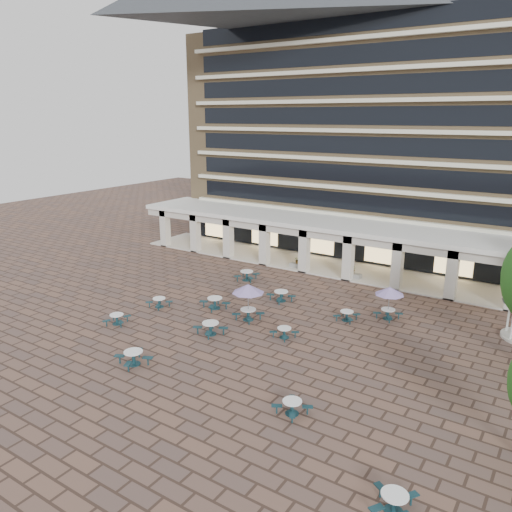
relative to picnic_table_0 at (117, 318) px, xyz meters
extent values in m
plane|color=brown|center=(7.12, 4.99, -0.42)|extent=(120.00, 120.00, 0.00)
cube|color=#9A7E57|center=(7.12, 30.49, 10.58)|extent=(40.00, 15.00, 22.00)
cube|color=silver|center=(7.12, 22.74, 4.08)|extent=(36.80, 0.50, 0.35)
cube|color=black|center=(7.12, 22.97, 5.38)|extent=(35.20, 0.05, 1.60)
cube|color=silver|center=(7.12, 22.74, 6.68)|extent=(36.80, 0.50, 0.35)
cube|color=black|center=(7.12, 22.97, 7.98)|extent=(35.20, 0.05, 1.60)
cube|color=silver|center=(7.12, 22.74, 9.28)|extent=(36.80, 0.50, 0.35)
cube|color=black|center=(7.12, 22.97, 10.58)|extent=(35.20, 0.05, 1.60)
cube|color=silver|center=(7.12, 22.74, 11.88)|extent=(36.80, 0.50, 0.35)
cube|color=black|center=(7.12, 22.97, 13.18)|extent=(35.20, 0.05, 1.60)
cube|color=silver|center=(7.12, 22.74, 14.48)|extent=(36.80, 0.50, 0.35)
cube|color=black|center=(7.12, 22.97, 15.78)|extent=(35.20, 0.05, 1.60)
cube|color=silver|center=(7.12, 22.74, 17.08)|extent=(36.80, 0.50, 0.35)
cube|color=black|center=(7.12, 22.97, 18.38)|extent=(35.20, 0.05, 1.60)
cube|color=silver|center=(7.12, 22.74, 19.68)|extent=(36.80, 0.50, 0.35)
cube|color=black|center=(7.12, 22.97, 20.98)|extent=(35.20, 0.05, 1.60)
cube|color=white|center=(7.12, 19.99, 3.78)|extent=(42.00, 6.60, 0.40)
cube|color=beige|center=(7.12, 17.14, 3.33)|extent=(42.00, 0.30, 0.90)
cube|color=black|center=(7.12, 22.69, 1.38)|extent=(38.00, 0.15, 3.20)
cube|color=beige|center=(7.12, 19.99, -0.36)|extent=(42.00, 6.00, 0.12)
cube|color=beige|center=(-11.88, 17.39, 1.58)|extent=(0.80, 0.80, 4.00)
cube|color=beige|center=(-7.66, 17.39, 1.58)|extent=(0.80, 0.80, 4.00)
cube|color=beige|center=(-3.44, 17.39, 1.58)|extent=(0.80, 0.80, 4.00)
cube|color=beige|center=(0.78, 17.39, 1.58)|extent=(0.80, 0.80, 4.00)
cube|color=beige|center=(5.01, 17.39, 1.58)|extent=(0.80, 0.80, 4.00)
cube|color=beige|center=(9.23, 17.39, 1.58)|extent=(0.80, 0.80, 4.00)
cube|color=beige|center=(13.45, 17.39, 1.58)|extent=(0.80, 0.80, 4.00)
cube|color=beige|center=(17.67, 17.39, 1.58)|extent=(0.80, 0.80, 4.00)
cube|color=#FFD88C|center=(-8.88, 22.54, 1.18)|extent=(3.20, 0.08, 2.40)
cube|color=#FFD88C|center=(-2.48, 22.54, 1.18)|extent=(3.20, 0.08, 2.40)
cube|color=#FFD88C|center=(3.92, 22.54, 1.18)|extent=(3.20, 0.08, 2.40)
cube|color=#FFD88C|center=(10.32, 22.54, 1.18)|extent=(3.20, 0.08, 2.40)
cube|color=#FFD88C|center=(16.72, 22.54, 1.18)|extent=(3.20, 0.08, 2.40)
cylinder|color=#14363E|center=(0.00, 0.00, -0.40)|extent=(0.65, 0.65, 0.04)
cylinder|color=#14363E|center=(0.00, 0.00, -0.11)|extent=(0.17, 0.17, 0.61)
cylinder|color=white|center=(0.00, 0.00, 0.26)|extent=(0.92, 0.92, 0.05)
cube|color=#14363E|center=(0.27, 0.67, -0.01)|extent=(0.43, 0.57, 0.05)
cylinder|color=#14363E|center=(0.27, 0.67, -0.22)|extent=(0.07, 0.07, 0.39)
cube|color=#14363E|center=(-0.67, 0.27, -0.01)|extent=(0.57, 0.43, 0.05)
cylinder|color=#14363E|center=(-0.67, 0.27, -0.22)|extent=(0.07, 0.07, 0.39)
cube|color=#14363E|center=(-0.27, -0.67, -0.01)|extent=(0.43, 0.57, 0.05)
cylinder|color=#14363E|center=(-0.27, -0.67, -0.22)|extent=(0.07, 0.07, 0.39)
cube|color=#14363E|center=(0.67, -0.27, -0.01)|extent=(0.57, 0.43, 0.05)
cylinder|color=#14363E|center=(0.67, -0.27, -0.22)|extent=(0.07, 0.07, 0.39)
cylinder|color=#14363E|center=(5.20, -3.39, -0.39)|extent=(0.75, 0.75, 0.04)
cylinder|color=#14363E|center=(5.20, -3.39, -0.06)|extent=(0.19, 0.19, 0.70)
cylinder|color=white|center=(5.20, -3.39, 0.36)|extent=(1.07, 1.07, 0.05)
cube|color=#14363E|center=(5.95, -3.02, 0.05)|extent=(0.66, 0.53, 0.05)
cylinder|color=#14363E|center=(5.95, -3.02, -0.19)|extent=(0.09, 0.09, 0.45)
cube|color=#14363E|center=(4.84, -2.64, 0.05)|extent=(0.53, 0.66, 0.05)
cylinder|color=#14363E|center=(4.84, -2.64, -0.19)|extent=(0.09, 0.09, 0.45)
cube|color=#14363E|center=(4.46, -3.75, 0.05)|extent=(0.66, 0.53, 0.05)
cylinder|color=#14363E|center=(4.46, -3.75, -0.19)|extent=(0.09, 0.09, 0.45)
cube|color=#14363E|center=(5.57, -4.13, 0.05)|extent=(0.53, 0.66, 0.05)
cylinder|color=#14363E|center=(5.57, -4.13, -0.19)|extent=(0.09, 0.09, 0.45)
cylinder|color=#14363E|center=(15.11, -2.71, -0.40)|extent=(0.65, 0.65, 0.04)
cylinder|color=#14363E|center=(15.11, -2.71, -0.11)|extent=(0.17, 0.17, 0.61)
cylinder|color=white|center=(15.11, -2.71, 0.26)|extent=(0.93, 0.93, 0.05)
cube|color=#14363E|center=(15.74, -2.35, -0.01)|extent=(0.57, 0.48, 0.05)
cylinder|color=#14363E|center=(15.74, -2.35, -0.22)|extent=(0.07, 0.07, 0.39)
cube|color=#14363E|center=(14.75, -2.08, -0.01)|extent=(0.48, 0.57, 0.05)
cylinder|color=#14363E|center=(14.75, -2.08, -0.22)|extent=(0.07, 0.07, 0.39)
cube|color=#14363E|center=(14.48, -3.07, -0.01)|extent=(0.57, 0.48, 0.05)
cylinder|color=#14363E|center=(14.48, -3.07, -0.22)|extent=(0.07, 0.07, 0.39)
cube|color=#14363E|center=(15.47, -3.34, -0.01)|extent=(0.48, 0.57, 0.05)
cylinder|color=#14363E|center=(15.47, -3.34, -0.22)|extent=(0.07, 0.07, 0.39)
cylinder|color=#14363E|center=(21.12, -6.01, -0.40)|extent=(0.69, 0.69, 0.04)
cylinder|color=#14363E|center=(21.12, -6.01, -0.09)|extent=(0.18, 0.18, 0.65)
cylinder|color=white|center=(21.12, -6.01, 0.30)|extent=(0.99, 0.99, 0.05)
cube|color=#14363E|center=(21.54, -5.36, 0.02)|extent=(0.53, 0.61, 0.05)
cylinder|color=#14363E|center=(21.54, -5.36, -0.21)|extent=(0.08, 0.08, 0.41)
cube|color=#14363E|center=(20.47, -5.59, 0.02)|extent=(0.61, 0.53, 0.05)
cylinder|color=#14363E|center=(20.47, -5.59, -0.21)|extent=(0.08, 0.08, 0.41)
cube|color=#14363E|center=(20.70, -6.66, 0.02)|extent=(0.53, 0.61, 0.05)
cylinder|color=#14363E|center=(6.32, 2.19, -0.39)|extent=(0.75, 0.75, 0.04)
cylinder|color=#14363E|center=(6.32, 2.19, -0.06)|extent=(0.19, 0.19, 0.71)
cylinder|color=white|center=(6.32, 2.19, 0.37)|extent=(1.08, 1.08, 0.05)
cube|color=#14363E|center=(7.06, 2.60, 0.06)|extent=(0.66, 0.55, 0.05)
cylinder|color=#14363E|center=(7.06, 2.60, -0.19)|extent=(0.09, 0.09, 0.45)
cube|color=#14363E|center=(5.92, 2.93, 0.06)|extent=(0.55, 0.66, 0.05)
cylinder|color=#14363E|center=(5.92, 2.93, -0.19)|extent=(0.09, 0.09, 0.45)
cube|color=#14363E|center=(5.59, 1.79, 0.06)|extent=(0.66, 0.55, 0.05)
cylinder|color=#14363E|center=(5.59, 1.79, -0.19)|extent=(0.09, 0.09, 0.45)
cube|color=#14363E|center=(6.73, 1.46, 0.06)|extent=(0.55, 0.66, 0.05)
cylinder|color=#14363E|center=(6.73, 1.46, -0.19)|extent=(0.09, 0.09, 0.45)
cylinder|color=#14363E|center=(7.03, 5.47, -0.39)|extent=(0.74, 0.74, 0.04)
cylinder|color=#14363E|center=(7.03, 5.47, -0.07)|extent=(0.19, 0.19, 0.70)
cylinder|color=white|center=(7.03, 5.47, 0.36)|extent=(1.06, 1.06, 0.05)
cube|color=#14363E|center=(7.69, 5.98, 0.05)|extent=(0.64, 0.59, 0.05)
cylinder|color=#14363E|center=(7.69, 5.98, -0.19)|extent=(0.09, 0.09, 0.45)
cube|color=#14363E|center=(6.52, 6.12, 0.05)|extent=(0.59, 0.64, 0.05)
cylinder|color=#14363E|center=(6.52, 6.12, -0.19)|extent=(0.09, 0.09, 0.45)
cube|color=#14363E|center=(6.38, 4.96, 0.05)|extent=(0.64, 0.59, 0.05)
cylinder|color=#14363E|center=(6.38, 4.96, -0.19)|extent=(0.09, 0.09, 0.45)
cube|color=#14363E|center=(7.54, 4.82, 0.05)|extent=(0.59, 0.64, 0.05)
cylinder|color=#14363E|center=(7.54, 4.82, -0.19)|extent=(0.09, 0.09, 0.45)
cylinder|color=gray|center=(7.03, 5.47, 0.86)|extent=(0.05, 0.05, 2.55)
cone|color=#9078BE|center=(7.03, 5.47, 1.87)|extent=(2.23, 2.23, 0.58)
cylinder|color=#14363E|center=(10.55, 4.37, -0.40)|extent=(0.62, 0.62, 0.04)
cylinder|color=#14363E|center=(10.55, 4.37, -0.12)|extent=(0.16, 0.16, 0.59)
cylinder|color=white|center=(10.55, 4.37, 0.23)|extent=(0.89, 0.89, 0.04)
cube|color=#14363E|center=(11.14, 4.74, -0.03)|extent=(0.55, 0.47, 0.04)
cylinder|color=#14363E|center=(11.14, 4.74, -0.23)|extent=(0.07, 0.07, 0.37)
cube|color=#14363E|center=(10.18, 4.95, -0.03)|extent=(0.47, 0.55, 0.04)
cylinder|color=#14363E|center=(10.18, 4.95, -0.23)|extent=(0.07, 0.07, 0.37)
cube|color=#14363E|center=(9.96, 4.00, -0.03)|extent=(0.55, 0.47, 0.04)
cylinder|color=#14363E|center=(9.96, 4.00, -0.23)|extent=(0.07, 0.07, 0.37)
cube|color=#14363E|center=(10.92, 3.78, -0.03)|extent=(0.47, 0.55, 0.04)
cylinder|color=#14363E|center=(10.92, 3.78, -0.23)|extent=(0.07, 0.07, 0.37)
cylinder|color=#14363E|center=(3.78, 5.91, -0.39)|extent=(0.76, 0.76, 0.04)
cylinder|color=#14363E|center=(3.78, 5.91, -0.06)|extent=(0.20, 0.20, 0.72)
cylinder|color=white|center=(3.78, 5.91, 0.38)|extent=(1.09, 1.09, 0.05)
cube|color=#14363E|center=(4.57, 6.22, 0.06)|extent=(0.67, 0.50, 0.05)
cylinder|color=#14363E|center=(4.57, 6.22, -0.19)|extent=(0.09, 0.09, 0.46)
cube|color=#14363E|center=(3.47, 6.70, 0.06)|extent=(0.50, 0.67, 0.05)
cylinder|color=#14363E|center=(3.47, 6.70, -0.19)|extent=(0.09, 0.09, 0.46)
cube|color=#14363E|center=(2.99, 5.59, 0.06)|extent=(0.67, 0.50, 0.05)
cylinder|color=#14363E|center=(2.99, 5.59, -0.19)|extent=(0.09, 0.09, 0.46)
cube|color=#14363E|center=(4.09, 5.12, 0.06)|extent=(0.50, 0.67, 0.05)
cylinder|color=#14363E|center=(4.09, 5.12, -0.19)|extent=(0.09, 0.09, 0.46)
cylinder|color=#14363E|center=(0.20, 3.85, -0.40)|extent=(0.65, 0.65, 0.04)
cylinder|color=#14363E|center=(0.20, 3.85, -0.11)|extent=(0.17, 0.17, 0.61)
cylinder|color=white|center=(0.20, 3.85, 0.26)|extent=(0.93, 0.93, 0.05)
cube|color=#14363E|center=(0.77, 4.30, -0.01)|extent=(0.56, 0.52, 0.05)
cylinder|color=#14363E|center=(0.77, 4.30, -0.22)|extent=(0.07, 0.07, 0.39)
cube|color=#14363E|center=(-0.25, 4.42, -0.01)|extent=(0.52, 0.56, 0.05)
cylinder|color=#14363E|center=(-0.25, 4.42, -0.22)|extent=(0.07, 0.07, 0.39)
cube|color=#14363E|center=(-0.37, 3.40, -0.01)|extent=(0.56, 0.52, 0.05)
cylinder|color=#14363E|center=(-0.37, 3.40, -0.22)|extent=(0.07, 0.07, 0.39)
cube|color=#14363E|center=(0.65, 3.28, -0.01)|extent=(0.52, 0.56, 0.05)
cylinder|color=#14363E|center=(0.65, 3.28, -0.22)|extent=(0.07, 0.07, 0.39)
cylinder|color=#14363E|center=(12.75, 9.12, -0.40)|extent=(0.64, 0.64, 0.04)
cylinder|color=#14363E|center=(12.75, 9.12, -0.12)|extent=(0.16, 0.16, 0.60)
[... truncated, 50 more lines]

